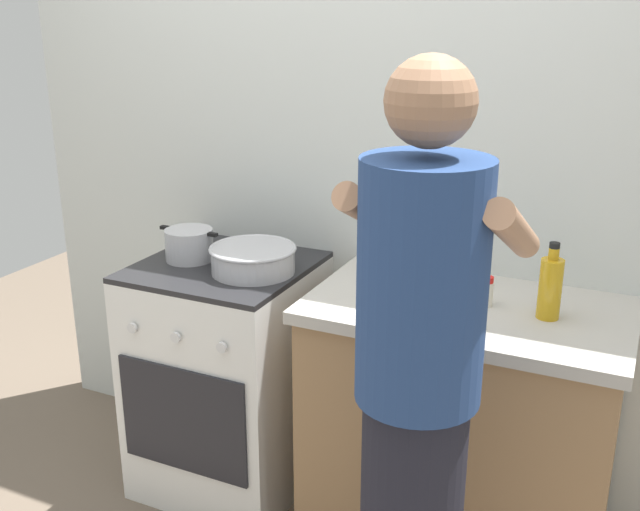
# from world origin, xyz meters

# --- Properties ---
(back_wall) EXTENTS (3.20, 0.10, 2.50)m
(back_wall) POSITION_xyz_m (0.20, 0.50, 1.25)
(back_wall) COLOR silver
(back_wall) RESTS_ON ground
(countertop) EXTENTS (1.00, 0.60, 0.90)m
(countertop) POSITION_xyz_m (0.55, 0.15, 0.45)
(countertop) COLOR #99724C
(countertop) RESTS_ON ground
(stove_range) EXTENTS (0.60, 0.62, 0.90)m
(stove_range) POSITION_xyz_m (-0.35, 0.15, 0.45)
(stove_range) COLOR white
(stove_range) RESTS_ON ground
(pot) EXTENTS (0.24, 0.18, 0.12)m
(pot) POSITION_xyz_m (-0.49, 0.14, 0.96)
(pot) COLOR #B2B2B7
(pot) RESTS_ON stove_range
(mixing_bowl) EXTENTS (0.31, 0.31, 0.09)m
(mixing_bowl) POSITION_xyz_m (-0.21, 0.12, 0.95)
(mixing_bowl) COLOR #B7B7BC
(mixing_bowl) RESTS_ON stove_range
(utensil_crock) EXTENTS (0.10, 0.10, 0.32)m
(utensil_crock) POSITION_xyz_m (0.33, 0.33, 0.99)
(utensil_crock) COLOR silver
(utensil_crock) RESTS_ON countertop
(spice_bottle) EXTENTS (0.04, 0.04, 0.10)m
(spice_bottle) POSITION_xyz_m (0.60, 0.17, 0.95)
(spice_bottle) COLOR silver
(spice_bottle) RESTS_ON countertop
(oil_bottle) EXTENTS (0.07, 0.07, 0.24)m
(oil_bottle) POSITION_xyz_m (0.79, 0.15, 1.00)
(oil_bottle) COLOR gold
(oil_bottle) RESTS_ON countertop
(person) EXTENTS (0.41, 0.50, 1.70)m
(person) POSITION_xyz_m (0.58, -0.47, 0.86)
(person) COLOR black
(person) RESTS_ON ground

